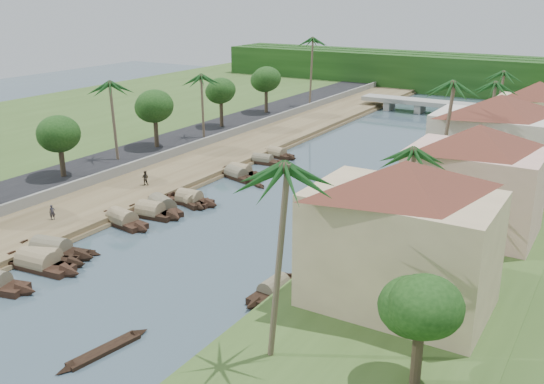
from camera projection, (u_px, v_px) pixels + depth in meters
The scene contains 46 objects.
ground at pixel (195, 251), 52.96m from camera, with size 220.00×220.00×0.00m, color #3B4E59.
left_bank at pixel (192, 167), 76.91m from camera, with size 10.00×180.00×0.80m, color brown.
right_bank at pixel (472, 215), 59.81m from camera, with size 16.00×180.00×1.20m, color #365120.
road at pixel (141, 155), 80.95m from camera, with size 8.00×180.00×1.40m, color black.
retaining_wall at pixel (166, 155), 78.65m from camera, with size 0.40×180.00×1.10m, color gray.
far_left_fill at pixel (13, 133), 93.85m from camera, with size 45.00×220.00×1.35m, color #365120.
treeline at pixel (474, 75), 133.13m from camera, with size 120.00×14.00×8.00m.
bridge at pixel (436, 105), 111.04m from camera, with size 28.00×4.00×2.40m.
building_near at pixel (401, 233), 40.07m from camera, with size 14.85×14.85×10.20m.
building_mid at pixel (474, 178), 52.69m from camera, with size 14.11×14.11×9.70m.
building_far at pixel (496, 141), 64.50m from camera, with size 15.59×15.59×10.20m.
building_distant at pixel (535, 115), 80.46m from camera, with size 12.62×12.62×9.20m.
sampan_1 at pixel (44, 261), 50.10m from camera, with size 7.55×4.48×2.23m.
sampan_2 at pixel (38, 263), 49.60m from camera, with size 9.25×2.74×2.38m.
sampan_3 at pixel (51, 250), 52.11m from camera, with size 9.13×3.59×2.38m.
sampan_4 at pixel (122, 220), 58.90m from camera, with size 8.23×3.05×2.28m.
sampan_5 at pixel (151, 212), 61.03m from camera, with size 7.51×2.61×2.34m.
sampan_6 at pixel (162, 207), 62.50m from camera, with size 8.29×5.09×2.43m.
sampan_7 at pixel (188, 200), 64.50m from camera, with size 6.52×3.42×1.79m.
sampan_8 at pixel (189, 200), 64.68m from camera, with size 7.38×2.26×2.25m.
sampan_9 at pixel (236, 175), 73.47m from camera, with size 8.01×3.83×2.03m.
sampan_10 at pixel (239, 173), 74.33m from camera, with size 7.34×1.94×2.04m.
sampan_11 at pixel (240, 172), 74.59m from camera, with size 7.44×2.06×2.13m.
sampan_12 at pixel (263, 161), 79.62m from camera, with size 7.63×2.12×1.85m.
sampan_13 at pixel (277, 154), 82.81m from camera, with size 7.15×2.52×1.96m.
sampan_14 at pixel (274, 289), 45.39m from camera, with size 1.78×7.25×1.80m.
sampan_15 at pixel (332, 239), 54.43m from camera, with size 2.60×7.62×2.03m.
sampan_16 at pixel (398, 184), 69.98m from camera, with size 4.53×9.11×2.21m.
canoe_0 at pixel (104, 351), 38.13m from camera, with size 2.11×6.92×0.91m.
canoe_1 at pixel (72, 252), 52.54m from camera, with size 5.55×2.65×0.90m.
canoe_2 at pixel (254, 183), 71.35m from camera, with size 4.69×3.02×0.72m.
palm_0 at pixel (274, 170), 32.11m from camera, with size 3.20×3.20×13.25m.
palm_1 at pixel (407, 152), 48.12m from camera, with size 3.20×3.20×10.02m.
palm_2 at pixel (447, 86), 59.15m from camera, with size 3.20×3.20×13.48m.
palm_3 at pixel (495, 85), 73.89m from camera, with size 3.20×3.20×11.29m.
palm_5 at pixel (111, 85), 73.59m from camera, with size 3.20×3.20×11.13m.
palm_6 at pixel (202, 77), 85.41m from camera, with size 3.20×3.20×10.37m.
palm_7 at pixel (501, 74), 86.28m from camera, with size 3.20×3.20×10.97m.
palm_8 at pixel (311, 40), 108.63m from camera, with size 3.20×3.20×13.64m.
tree_2 at pixel (59, 135), 68.04m from camera, with size 4.78×4.78×6.90m.
tree_3 at pixel (155, 107), 80.93m from camera, with size 5.02×5.02×7.62m.
tree_4 at pixel (221, 92), 93.35m from camera, with size 4.43×4.43×7.38m.
tree_5 at pixel (266, 80), 104.22m from camera, with size 4.91×4.91×7.74m.
tree_7 at pixel (421, 308), 31.72m from camera, with size 3.98×3.98×6.37m.
person_near at pixel (52, 212), 57.78m from camera, with size 0.54×0.35×1.48m, color #2D2B34.
person_far at pixel (145, 178), 68.16m from camera, with size 0.80×0.62×1.64m, color #302921.
Camera 1 is at (30.73, -38.26, 21.66)m, focal length 40.00 mm.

